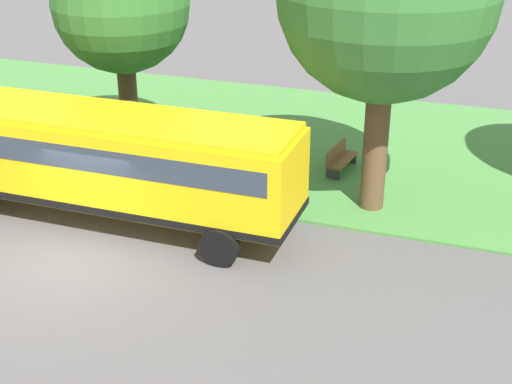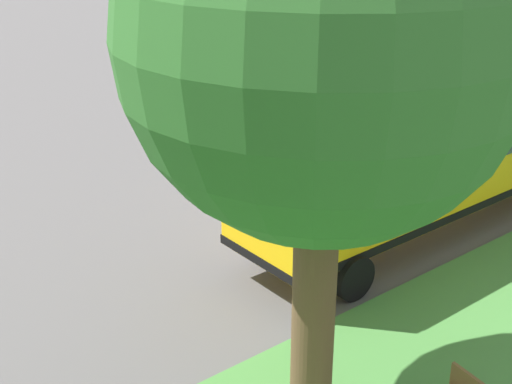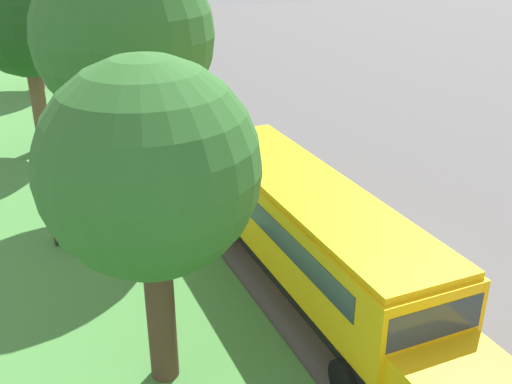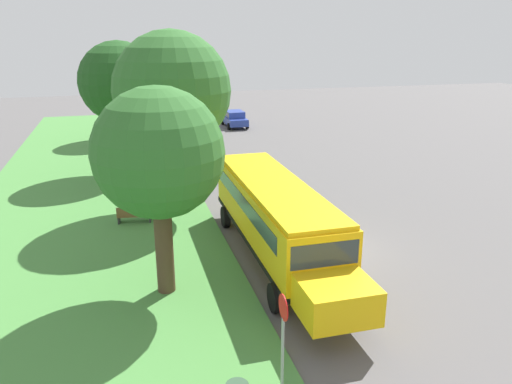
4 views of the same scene
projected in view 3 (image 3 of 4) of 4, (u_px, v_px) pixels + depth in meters
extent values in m
plane|color=#565454|center=(375.00, 269.00, 17.85)|extent=(120.00, 120.00, 0.00)
cube|color=#47843D|center=(19.00, 356.00, 14.19)|extent=(12.00, 80.00, 0.08)
cube|color=yellow|center=(307.00, 228.00, 16.15)|extent=(2.50, 10.50, 2.20)
cube|color=yellow|center=(309.00, 188.00, 15.66)|extent=(2.35, 10.29, 0.16)
cube|color=black|center=(306.00, 259.00, 16.55)|extent=(2.54, 10.54, 0.20)
cube|color=#2D3842|center=(303.00, 208.00, 16.21)|extent=(2.53, 9.24, 0.64)
cube|color=#2D3842|center=(434.00, 321.00, 11.61)|extent=(2.25, 0.12, 0.80)
cylinder|color=red|center=(418.00, 263.00, 14.19)|extent=(0.03, 0.44, 0.44)
cylinder|color=black|center=(440.00, 351.00, 13.67)|extent=(0.30, 1.00, 1.00)
cylinder|color=black|center=(346.00, 381.00, 12.76)|extent=(0.30, 1.00, 1.00)
cylinder|color=black|center=(288.00, 212.00, 20.25)|extent=(0.30, 1.00, 1.00)
cylinder|color=black|center=(218.00, 225.00, 19.34)|extent=(0.30, 1.00, 1.00)
cube|color=#B7B7BC|center=(156.00, 123.00, 28.72)|extent=(1.80, 4.40, 0.64)
cube|color=#B7B7BC|center=(156.00, 112.00, 28.34)|extent=(1.60, 2.20, 0.60)
cube|color=#2D3842|center=(156.00, 111.00, 28.33)|extent=(1.62, 2.02, 0.45)
cylinder|color=black|center=(131.00, 123.00, 29.78)|extent=(0.22, 0.64, 0.64)
cylinder|color=black|center=(166.00, 119.00, 30.43)|extent=(0.22, 0.64, 0.64)
cylinder|color=black|center=(145.00, 142.00, 27.27)|extent=(0.22, 0.64, 0.64)
cylinder|color=black|center=(183.00, 136.00, 27.93)|extent=(0.22, 0.64, 0.64)
cube|color=tan|center=(125.00, 90.00, 34.46)|extent=(1.80, 4.40, 0.64)
cube|color=tan|center=(125.00, 80.00, 34.08)|extent=(1.60, 2.20, 0.60)
cube|color=#2D3842|center=(125.00, 79.00, 34.07)|extent=(1.62, 2.02, 0.45)
cylinder|color=black|center=(105.00, 91.00, 35.52)|extent=(0.22, 0.64, 0.64)
cylinder|color=black|center=(135.00, 88.00, 36.17)|extent=(0.22, 0.64, 0.64)
cylinder|color=black|center=(115.00, 104.00, 33.02)|extent=(0.22, 0.64, 0.64)
cylinder|color=black|center=(147.00, 100.00, 33.67)|extent=(0.22, 0.64, 0.64)
cube|color=#283D93|center=(178.00, 56.00, 43.17)|extent=(1.80, 4.40, 0.64)
cube|color=#283D93|center=(179.00, 48.00, 42.79)|extent=(1.60, 2.20, 0.60)
cube|color=#2D3842|center=(179.00, 48.00, 42.79)|extent=(1.62, 2.02, 0.45)
cylinder|color=black|center=(161.00, 58.00, 44.23)|extent=(0.22, 0.64, 0.64)
cylinder|color=black|center=(184.00, 56.00, 44.88)|extent=(0.22, 0.64, 0.64)
cylinder|color=black|center=(172.00, 66.00, 41.73)|extent=(0.22, 0.64, 0.64)
cylinder|color=black|center=(197.00, 64.00, 42.38)|extent=(0.22, 0.64, 0.64)
cylinder|color=#4C3826|center=(161.00, 313.00, 12.92)|extent=(0.63, 0.63, 3.47)
sphere|color=#2D6628|center=(149.00, 168.00, 11.53)|extent=(4.39, 4.39, 4.39)
sphere|color=#2D6628|center=(150.00, 188.00, 10.85)|extent=(2.79, 2.79, 2.79)
cylinder|color=brown|center=(135.00, 160.00, 20.50)|extent=(0.70, 0.70, 4.03)
sphere|color=#2D6628|center=(124.00, 36.00, 18.79)|extent=(5.75, 5.75, 5.75)
sphere|color=#2D6628|center=(123.00, 20.00, 19.29)|extent=(3.20, 3.20, 3.20)
cylinder|color=brown|center=(39.00, 107.00, 26.34)|extent=(0.64, 0.64, 4.03)
sphere|color=#1E4C1C|center=(25.00, 16.00, 24.73)|extent=(5.04, 5.04, 5.04)
sphere|color=#1E4C1C|center=(7.00, 13.00, 24.34)|extent=(3.05, 3.05, 3.05)
cylinder|color=#4C3826|center=(36.00, 62.00, 36.34)|extent=(0.60, 0.60, 3.41)
sphere|color=#23561E|center=(27.00, 0.00, 34.85)|extent=(5.16, 5.16, 5.16)
cube|color=brown|center=(79.00, 230.00, 19.14)|extent=(1.65, 0.72, 0.08)
cube|color=brown|center=(78.00, 226.00, 18.85)|extent=(1.59, 0.28, 0.44)
cube|color=#333333|center=(104.00, 233.00, 19.41)|extent=(0.14, 0.46, 0.45)
cube|color=#333333|center=(56.00, 239.00, 19.05)|extent=(0.14, 0.46, 0.45)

